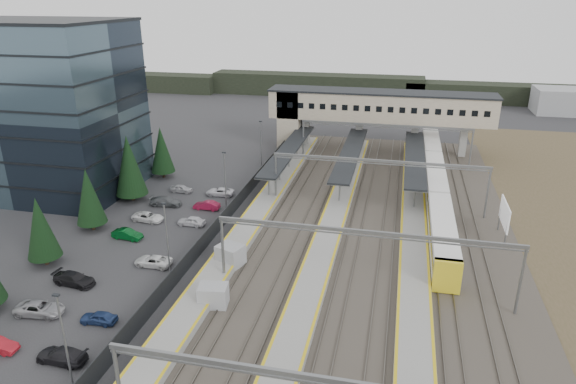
% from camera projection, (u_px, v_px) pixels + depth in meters
% --- Properties ---
extents(ground, '(220.00, 220.00, 0.00)m').
position_uv_depth(ground, '(264.00, 247.00, 59.59)').
color(ground, '#2B2B2D').
rests_on(ground, ground).
extents(office_building, '(24.30, 18.30, 24.30)m').
position_uv_depth(office_building, '(42.00, 108.00, 73.46)').
color(office_building, '#3B505C').
rests_on(office_building, ground).
extents(conifer_row, '(4.42, 49.82, 9.50)m').
position_uv_depth(conifer_row, '(69.00, 205.00, 58.83)').
color(conifer_row, black).
rests_on(conifer_row, ground).
extents(car_park, '(10.47, 44.29, 1.28)m').
position_uv_depth(car_park, '(130.00, 251.00, 57.35)').
color(car_park, '#98999D').
rests_on(car_park, ground).
extents(lampposts, '(0.50, 53.25, 8.07)m').
position_uv_depth(lampposts, '(201.00, 203.00, 60.80)').
color(lampposts, slate).
rests_on(lampposts, ground).
extents(fence, '(0.08, 90.00, 2.00)m').
position_uv_depth(fence, '(224.00, 217.00, 65.11)').
color(fence, '#26282B').
rests_on(fence, ground).
extents(relay_cabin_near, '(2.94, 2.34, 2.23)m').
position_uv_depth(relay_cabin_near, '(213.00, 296.00, 47.93)').
color(relay_cabin_near, '#989A9D').
rests_on(relay_cabin_near, ground).
extents(relay_cabin_far, '(3.26, 3.00, 2.44)m').
position_uv_depth(relay_cabin_far, '(231.00, 256.00, 55.08)').
color(relay_cabin_far, '#989A9D').
rests_on(relay_cabin_far, ground).
extents(rail_corridor, '(34.00, 90.00, 0.92)m').
position_uv_depth(rail_corridor, '(349.00, 234.00, 62.12)').
color(rail_corridor, '#3D3630').
rests_on(rail_corridor, ground).
extents(canopies, '(23.10, 30.00, 3.28)m').
position_uv_depth(canopies, '(350.00, 153.00, 81.29)').
color(canopies, black).
rests_on(canopies, ground).
extents(footbridge, '(40.40, 6.40, 11.20)m').
position_uv_depth(footbridge, '(364.00, 109.00, 93.33)').
color(footbridge, tan).
rests_on(footbridge, ground).
extents(gantries, '(28.40, 62.28, 7.17)m').
position_uv_depth(gantries, '(372.00, 198.00, 57.69)').
color(gantries, slate).
rests_on(gantries, ground).
extents(train, '(2.70, 56.44, 3.40)m').
position_uv_depth(train, '(435.00, 181.00, 74.81)').
color(train, white).
rests_on(train, ground).
extents(billboard, '(0.20, 5.71, 4.80)m').
position_uv_depth(billboard, '(505.00, 215.00, 60.25)').
color(billboard, slate).
rests_on(billboard, ground).
extents(treeline_far, '(170.00, 19.00, 7.00)m').
position_uv_depth(treeline_far, '(439.00, 91.00, 137.56)').
color(treeline_far, black).
rests_on(treeline_far, ground).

